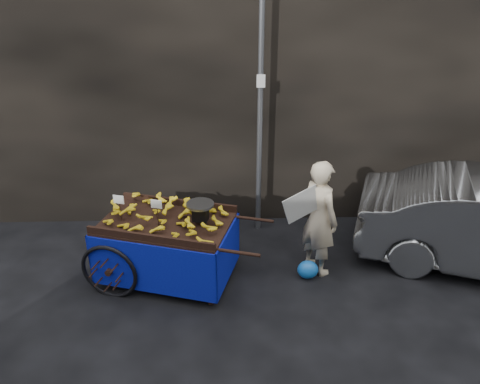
{
  "coord_description": "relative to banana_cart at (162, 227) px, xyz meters",
  "views": [
    {
      "loc": [
        -0.2,
        -5.32,
        3.86
      ],
      "look_at": [
        -0.02,
        0.5,
        1.04
      ],
      "focal_mm": 35.0,
      "sensor_mm": 36.0,
      "label": 1
    }
  ],
  "objects": [
    {
      "name": "plastic_bag",
      "position": [
        1.94,
        -0.1,
        -0.65
      ],
      "size": [
        0.29,
        0.23,
        0.26
      ],
      "primitive_type": "ellipsoid",
      "color": "blue",
      "rests_on": "ground"
    },
    {
      "name": "building_wall",
      "position": [
        1.45,
        2.59,
        1.72
      ],
      "size": [
        13.5,
        2.0,
        5.0
      ],
      "color": "black",
      "rests_on": "ground"
    },
    {
      "name": "banana_cart",
      "position": [
        0.0,
        0.0,
        0.0
      ],
      "size": [
        2.5,
        1.63,
        1.26
      ],
      "rotation": [
        0.0,
        0.0,
        -0.28
      ],
      "color": "black",
      "rests_on": "ground"
    },
    {
      "name": "vendor",
      "position": [
        2.09,
        0.1,
        0.05
      ],
      "size": [
        0.88,
        0.72,
        1.64
      ],
      "rotation": [
        0.0,
        0.0,
        2.15
      ],
      "color": "beige",
      "rests_on": "ground"
    },
    {
      "name": "ground",
      "position": [
        1.05,
        -0.01,
        -0.78
      ],
      "size": [
        80.0,
        80.0,
        0.0
      ],
      "primitive_type": "plane",
      "color": "black",
      "rests_on": "ground"
    },
    {
      "name": "street_pole",
      "position": [
        1.35,
        1.29,
        1.23
      ],
      "size": [
        0.12,
        0.1,
        4.0
      ],
      "color": "slate",
      "rests_on": "ground"
    }
  ]
}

